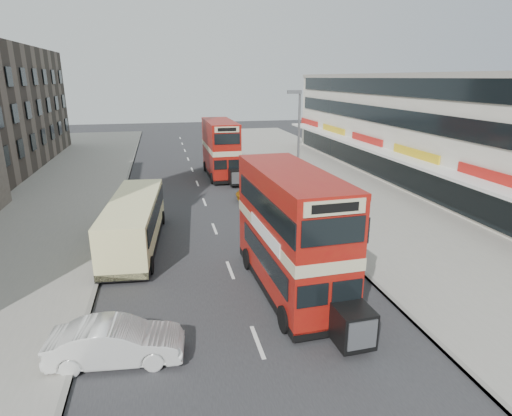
{
  "coord_description": "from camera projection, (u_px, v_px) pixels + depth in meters",
  "views": [
    {
      "loc": [
        -2.87,
        -10.59,
        8.95
      ],
      "look_at": [
        0.94,
        6.46,
        3.56
      ],
      "focal_mm": 29.78,
      "sensor_mm": 36.0,
      "label": 1
    }
  ],
  "objects": [
    {
      "name": "bus_second",
      "position": [
        221.0,
        149.0,
        39.36
      ],
      "size": [
        2.58,
        9.08,
        4.99
      ],
      "rotation": [
        0.0,
        0.0,
        3.15
      ],
      "color": "black",
      "rests_on": "ground"
    },
    {
      "name": "pavement_left",
      "position": [
        30.0,
        212.0,
        29.25
      ],
      "size": [
        12.0,
        90.0,
        0.15
      ],
      "primitive_type": "cube",
      "color": "gray",
      "rests_on": "ground"
    },
    {
      "name": "kerb_right",
      "position": [
        283.0,
        196.0,
        33.01
      ],
      "size": [
        0.2,
        90.0,
        0.16
      ],
      "primitive_type": "cube",
      "color": "gray",
      "rests_on": "ground"
    },
    {
      "name": "car_right_c",
      "position": [
        245.0,
        165.0,
        41.93
      ],
      "size": [
        3.71,
        1.56,
        1.25
      ],
      "primitive_type": "imported",
      "rotation": [
        0.0,
        0.0,
        -1.59
      ],
      "color": "teal",
      "rests_on": "ground"
    },
    {
      "name": "cyclist",
      "position": [
        262.0,
        189.0,
        32.25
      ],
      "size": [
        0.7,
        1.63,
        2.23
      ],
      "rotation": [
        0.0,
        0.0,
        0.04
      ],
      "color": "gray",
      "rests_on": "ground"
    },
    {
      "name": "car_left_front",
      "position": [
        116.0,
        342.0,
        13.79
      ],
      "size": [
        4.44,
        1.92,
        1.42
      ],
      "primitive_type": "imported",
      "rotation": [
        0.0,
        0.0,
        1.47
      ],
      "color": "white",
      "rests_on": "ground"
    },
    {
      "name": "road_surface",
      "position": [
        204.0,
        202.0,
        31.77
      ],
      "size": [
        12.0,
        90.0,
        0.01
      ],
      "primitive_type": "cube",
      "color": "#28282B",
      "rests_on": "ground"
    },
    {
      "name": "pavement_right",
      "position": [
        353.0,
        192.0,
        34.24
      ],
      "size": [
        12.0,
        90.0,
        0.15
      ],
      "primitive_type": "cube",
      "color": "gray",
      "rests_on": "ground"
    },
    {
      "name": "car_right_b",
      "position": [
        267.0,
        192.0,
        32.13
      ],
      "size": [
        4.76,
        2.21,
        1.32
      ],
      "primitive_type": "imported",
      "rotation": [
        0.0,
        0.0,
        -1.57
      ],
      "color": "#B87B12",
      "rests_on": "ground"
    },
    {
      "name": "ground",
      "position": [
        272.0,
        380.0,
        13.11
      ],
      "size": [
        160.0,
        160.0,
        0.0
      ],
      "primitive_type": "plane",
      "color": "#28282B",
      "rests_on": "ground"
    },
    {
      "name": "pedestrian_near",
      "position": [
        331.0,
        203.0,
        27.99
      ],
      "size": [
        0.68,
        0.51,
        1.7
      ],
      "primitive_type": "imported",
      "rotation": [
        0.0,
        0.0,
        3.28
      ],
      "color": "gray",
      "rests_on": "pavement_right"
    },
    {
      "name": "bus_main",
      "position": [
        291.0,
        232.0,
        17.86
      ],
      "size": [
        2.94,
        9.42,
        5.16
      ],
      "rotation": [
        0.0,
        0.0,
        3.19
      ],
      "color": "black",
      "rests_on": "ground"
    },
    {
      "name": "kerb_left",
      "position": [
        119.0,
        206.0,
        30.47
      ],
      "size": [
        0.2,
        90.0,
        0.16
      ],
      "primitive_type": "cube",
      "color": "gray",
      "rests_on": "ground"
    },
    {
      "name": "commercial_row",
      "position": [
        432.0,
        129.0,
        36.4
      ],
      "size": [
        9.9,
        46.2,
        9.3
      ],
      "color": "beige",
      "rests_on": "ground"
    },
    {
      "name": "street_lamp",
      "position": [
        298.0,
        139.0,
        29.85
      ],
      "size": [
        1.0,
        0.2,
        8.12
      ],
      "color": "slate",
      "rests_on": "ground"
    },
    {
      "name": "car_right_a",
      "position": [
        278.0,
        209.0,
        28.04
      ],
      "size": [
        4.5,
        2.19,
        1.26
      ],
      "primitive_type": "imported",
      "rotation": [
        0.0,
        0.0,
        -1.67
      ],
      "color": "#AB1129",
      "rests_on": "ground"
    },
    {
      "name": "coach",
      "position": [
        134.0,
        221.0,
        23.06
      ],
      "size": [
        3.19,
        9.6,
        2.5
      ],
      "rotation": [
        0.0,
        0.0,
        -0.09
      ],
      "color": "black",
      "rests_on": "ground"
    }
  ]
}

